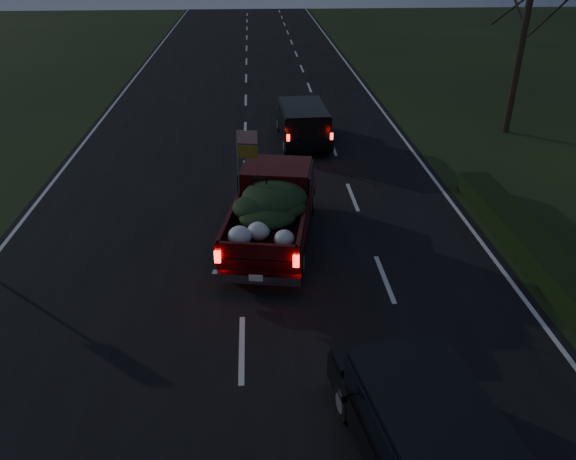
{
  "coord_description": "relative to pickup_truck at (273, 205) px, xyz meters",
  "views": [
    {
      "loc": [
        0.4,
        -9.33,
        7.79
      ],
      "look_at": [
        1.16,
        2.88,
        1.3
      ],
      "focal_mm": 35.0,
      "sensor_mm": 36.0,
      "label": 1
    }
  ],
  "objects": [
    {
      "name": "rear_suv",
      "position": [
        2.12,
        -8.24,
        -0.09
      ],
      "size": [
        2.6,
        4.73,
        1.29
      ],
      "rotation": [
        0.0,
        0.0,
        0.17
      ],
      "color": "black",
      "rests_on": "ground"
    },
    {
      "name": "hedge_row",
      "position": [
        6.95,
        -1.85,
        -0.76
      ],
      "size": [
        1.0,
        10.0,
        0.6
      ],
      "primitive_type": "cube",
      "color": "black",
      "rests_on": "ground"
    },
    {
      "name": "pickup_truck",
      "position": [
        0.0,
        0.0,
        0.0
      ],
      "size": [
        2.95,
        5.69,
        2.84
      ],
      "rotation": [
        0.0,
        0.0,
        -0.17
      ],
      "color": "#3E0809",
      "rests_on": "ground"
    },
    {
      "name": "ground",
      "position": [
        -0.85,
        -4.85,
        -1.06
      ],
      "size": [
        120.0,
        120.0,
        0.0
      ],
      "primitive_type": "plane",
      "color": "black",
      "rests_on": "ground"
    },
    {
      "name": "road_asphalt",
      "position": [
        -0.85,
        -4.85,
        -1.05
      ],
      "size": [
        14.0,
        120.0,
        0.02
      ],
      "primitive_type": "cube",
      "color": "black",
      "rests_on": "ground"
    },
    {
      "name": "lead_suv",
      "position": [
        1.57,
        8.29,
        -0.1
      ],
      "size": [
        2.03,
        4.51,
        1.28
      ],
      "rotation": [
        0.0,
        0.0,
        0.04
      ],
      "color": "black",
      "rests_on": "ground"
    },
    {
      "name": "bare_tree_far",
      "position": [
        10.65,
        9.15,
        4.16
      ],
      "size": [
        3.6,
        3.6,
        7.0
      ],
      "color": "black",
      "rests_on": "ground"
    }
  ]
}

